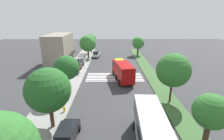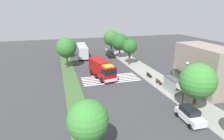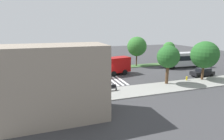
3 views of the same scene
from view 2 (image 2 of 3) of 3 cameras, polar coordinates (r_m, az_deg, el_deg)
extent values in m
plane|color=#38383A|center=(39.46, -0.57, -2.51)|extent=(120.00, 120.00, 0.00)
cube|color=gray|center=(42.67, 11.19, -1.17)|extent=(60.00, 5.01, 0.14)
cube|color=#3D6033|center=(38.16, -12.29, -3.55)|extent=(60.00, 3.00, 0.14)
cube|color=silver|center=(41.08, -1.27, -1.66)|extent=(0.45, 11.78, 0.01)
cube|color=silver|center=(40.27, -0.93, -2.07)|extent=(0.45, 11.78, 0.01)
cube|color=silver|center=(39.45, -0.57, -2.50)|extent=(0.45, 11.78, 0.01)
cube|color=silver|center=(38.64, -0.21, -2.94)|extent=(0.45, 11.78, 0.01)
cube|color=silver|center=(37.84, 0.18, -3.41)|extent=(0.45, 11.78, 0.01)
cube|color=silver|center=(37.04, 0.58, -3.89)|extent=(0.45, 11.78, 0.01)
cube|color=#A50C0C|center=(36.79, -1.25, -0.92)|extent=(2.98, 3.00, 2.68)
cube|color=#A50C0C|center=(40.44, -3.88, 1.05)|extent=(6.33, 3.62, 3.04)
cube|color=black|center=(36.29, -1.00, -0.29)|extent=(2.28, 2.90, 1.18)
cube|color=silver|center=(36.00, -0.29, -3.19)|extent=(0.70, 2.58, 0.50)
cube|color=yellow|center=(36.35, -1.27, 1.27)|extent=(2.09, 2.10, 0.24)
cylinder|color=black|center=(38.00, 0.35, -2.44)|extent=(1.14, 0.49, 1.10)
cylinder|color=black|center=(36.96, -3.22, -3.06)|extent=(1.14, 0.49, 1.10)
cylinder|color=black|center=(42.68, -3.04, -0.16)|extent=(1.14, 0.49, 1.10)
cylinder|color=black|center=(41.76, -6.28, -0.65)|extent=(1.14, 0.49, 1.10)
cylinder|color=black|center=(40.37, -1.48, -1.21)|extent=(1.14, 0.49, 1.10)
cylinder|color=black|center=(39.39, -4.88, -1.76)|extent=(1.14, 0.49, 1.10)
cube|color=black|center=(57.43, -0.45, 4.71)|extent=(4.65, 2.01, 0.73)
cube|color=black|center=(57.50, -0.51, 5.42)|extent=(2.62, 1.73, 0.64)
cylinder|color=black|center=(56.34, 0.87, 4.06)|extent=(0.65, 0.24, 0.64)
cylinder|color=black|center=(55.86, -1.00, 3.94)|extent=(0.65, 0.24, 0.64)
cylinder|color=black|center=(59.18, 0.06, 4.74)|extent=(0.65, 0.24, 0.64)
cylinder|color=black|center=(58.73, -1.73, 4.63)|extent=(0.65, 0.24, 0.64)
cube|color=silver|center=(26.60, 22.55, -12.86)|extent=(4.31, 2.04, 0.82)
cube|color=black|center=(26.38, 22.48, -11.22)|extent=(2.44, 1.72, 0.70)
cylinder|color=black|center=(26.41, 25.89, -14.61)|extent=(0.65, 0.25, 0.64)
cylinder|color=black|center=(25.38, 22.57, -15.53)|extent=(0.65, 0.25, 0.64)
cylinder|color=black|center=(28.25, 22.33, -11.92)|extent=(0.65, 0.25, 0.64)
cylinder|color=black|center=(27.29, 19.13, -12.63)|extent=(0.65, 0.25, 0.64)
cube|color=#B2B2B7|center=(57.47, -9.05, 5.93)|extent=(10.64, 3.05, 3.17)
cube|color=black|center=(57.40, -9.07, 6.30)|extent=(10.43, 3.09, 1.14)
cylinder|color=black|center=(61.32, -10.48, 5.07)|extent=(1.01, 0.35, 1.00)
cylinder|color=black|center=(61.50, -8.10, 5.23)|extent=(1.01, 0.35, 1.00)
cylinder|color=black|center=(54.15, -9.96, 3.43)|extent=(1.01, 0.35, 1.00)
cylinder|color=black|center=(54.37, -7.28, 3.61)|extent=(1.01, 0.35, 1.00)
cube|color=#4C4C51|center=(33.50, 18.10, -2.56)|extent=(3.50, 1.40, 0.12)
cube|color=#8C9E99|center=(33.57, 16.97, -4.61)|extent=(3.50, 0.08, 2.40)
cylinder|color=#333338|center=(35.57, 17.26, -3.36)|extent=(0.08, 0.08, 2.40)
cylinder|color=#333338|center=(33.03, 20.48, -5.35)|extent=(0.08, 0.08, 2.40)
cube|color=#4C3823|center=(37.18, 14.06, -3.46)|extent=(1.60, 0.50, 0.08)
cube|color=#4C3823|center=(36.98, 13.79, -3.12)|extent=(1.60, 0.06, 0.45)
cube|color=black|center=(37.84, 13.49, -3.40)|extent=(0.08, 0.45, 0.37)
cube|color=black|center=(36.69, 14.59, -4.17)|extent=(0.08, 0.45, 0.37)
cube|color=black|center=(40.42, 11.25, -1.53)|extent=(1.60, 0.50, 0.08)
cube|color=black|center=(40.24, 10.99, -1.20)|extent=(1.60, 0.06, 0.45)
cube|color=black|center=(41.10, 10.77, -1.51)|extent=(0.08, 0.45, 0.37)
cube|color=black|center=(39.90, 11.70, -2.16)|extent=(0.08, 0.45, 0.37)
cylinder|color=#2D2D30|center=(29.29, 21.18, -4.29)|extent=(0.16, 0.16, 6.28)
sphere|color=white|center=(28.28, 21.92, 1.96)|extent=(0.36, 0.36, 0.36)
cube|color=gray|center=(36.49, 26.15, 0.43)|extent=(10.41, 5.21, 7.88)
cube|color=black|center=(34.90, 22.24, -1.76)|extent=(8.33, 0.80, 0.16)
cylinder|color=#513823|center=(63.99, -0.18, 6.82)|extent=(0.55, 0.55, 2.74)
sphere|color=#2D6B28|center=(63.46, -0.19, 9.63)|extent=(5.14, 5.14, 5.14)
cylinder|color=#513823|center=(55.86, 2.34, 5.28)|extent=(0.44, 0.44, 2.93)
sphere|color=#235B23|center=(55.26, 2.38, 8.50)|extent=(4.89, 4.89, 4.89)
cylinder|color=#513823|center=(48.73, 5.30, 3.61)|extent=(0.52, 0.52, 3.35)
sphere|color=#235B23|center=(48.08, 5.40, 7.08)|extent=(3.78, 3.78, 3.78)
cylinder|color=#513823|center=(28.85, 23.77, -8.78)|extent=(0.48, 0.48, 2.76)
sphere|color=#387F33|center=(27.69, 24.56, -3.04)|extent=(4.87, 4.87, 4.87)
cylinder|color=#47301E|center=(56.53, -14.08, 4.99)|extent=(0.51, 0.51, 3.09)
sphere|color=#2D6B28|center=(56.03, -14.28, 7.65)|extent=(3.20, 3.20, 3.20)
cylinder|color=#47301E|center=(47.33, -13.46, 2.67)|extent=(0.30, 0.30, 3.20)
sphere|color=#2D6B28|center=(46.60, -13.75, 6.57)|extent=(4.83, 4.83, 4.83)
sphere|color=#387F33|center=(17.87, -7.37, -14.87)|extent=(3.88, 3.88, 3.88)
cylinder|color=gold|center=(53.12, 2.89, 3.38)|extent=(0.28, 0.28, 0.70)
camera|label=1|loc=(68.66, -7.68, 16.54)|focal=26.42mm
camera|label=3|loc=(50.33, 43.93, 8.14)|focal=29.50mm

